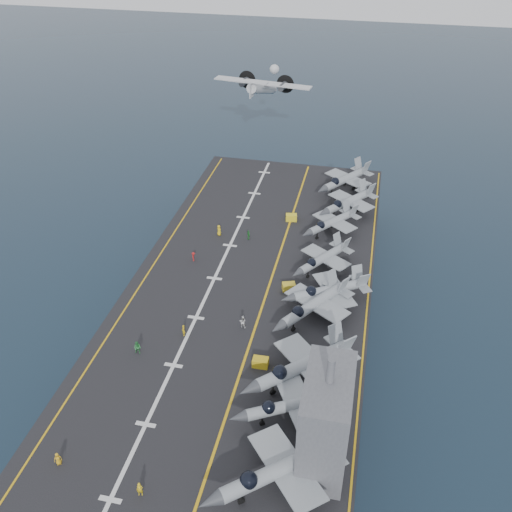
% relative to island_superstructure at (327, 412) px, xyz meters
% --- Properties ---
extents(ground, '(500.00, 500.00, 0.00)m').
position_rel_island_superstructure_xyz_m(ground, '(-15.00, 30.00, -17.90)').
color(ground, '#142135').
rests_on(ground, ground).
extents(hull, '(36.00, 90.00, 10.00)m').
position_rel_island_superstructure_xyz_m(hull, '(-15.00, 30.00, -12.90)').
color(hull, '#56595E').
rests_on(hull, ground).
extents(flight_deck, '(38.00, 92.00, 0.40)m').
position_rel_island_superstructure_xyz_m(flight_deck, '(-15.00, 30.00, -7.70)').
color(flight_deck, black).
rests_on(flight_deck, hull).
extents(foul_line, '(0.35, 90.00, 0.02)m').
position_rel_island_superstructure_xyz_m(foul_line, '(-12.00, 30.00, -7.48)').
color(foul_line, gold).
rests_on(foul_line, flight_deck).
extents(landing_centerline, '(0.50, 90.00, 0.02)m').
position_rel_island_superstructure_xyz_m(landing_centerline, '(-21.00, 30.00, -7.48)').
color(landing_centerline, silver).
rests_on(landing_centerline, flight_deck).
extents(deck_edge_port, '(0.25, 90.00, 0.02)m').
position_rel_island_superstructure_xyz_m(deck_edge_port, '(-32.00, 30.00, -7.48)').
color(deck_edge_port, gold).
rests_on(deck_edge_port, flight_deck).
extents(deck_edge_stbd, '(0.25, 90.00, 0.02)m').
position_rel_island_superstructure_xyz_m(deck_edge_stbd, '(3.50, 30.00, -7.48)').
color(deck_edge_stbd, gold).
rests_on(deck_edge_stbd, flight_deck).
extents(island_superstructure, '(5.00, 10.00, 15.00)m').
position_rel_island_superstructure_xyz_m(island_superstructure, '(0.00, 0.00, 0.00)').
color(island_superstructure, '#56595E').
rests_on(island_superstructure, flight_deck).
extents(fighter_jet_0, '(19.23, 18.58, 5.59)m').
position_rel_island_superstructure_xyz_m(fighter_jet_0, '(-4.11, -4.52, -4.70)').
color(fighter_jet_0, '#9198A2').
rests_on(fighter_jet_0, flight_deck).
extents(fighter_jet_1, '(16.46, 14.66, 4.77)m').
position_rel_island_superstructure_xyz_m(fighter_jet_1, '(-4.13, 4.77, -5.11)').
color(fighter_jet_1, gray).
rests_on(fighter_jet_1, flight_deck).
extents(fighter_jet_2, '(19.41, 19.20, 5.69)m').
position_rel_island_superstructure_xyz_m(fighter_jet_2, '(-3.85, 11.06, -4.65)').
color(fighter_jet_2, gray).
rests_on(fighter_jet_2, flight_deck).
extents(fighter_jet_3, '(16.59, 17.93, 5.18)m').
position_rel_island_superstructure_xyz_m(fighter_jet_3, '(-4.24, 23.69, -4.91)').
color(fighter_jet_3, gray).
rests_on(fighter_jet_3, flight_deck).
extents(fighter_jet_4, '(16.57, 15.01, 4.79)m').
position_rel_island_superstructure_xyz_m(fighter_jet_4, '(-2.34, 27.94, -5.10)').
color(fighter_jet_4, '#929AA2').
rests_on(fighter_jet_4, flight_deck).
extents(fighter_jet_5, '(14.20, 15.32, 4.43)m').
position_rel_island_superstructure_xyz_m(fighter_jet_5, '(-4.32, 36.39, -5.29)').
color(fighter_jet_5, '#98A2A8').
rests_on(fighter_jet_5, flight_deck).
extents(fighter_jet_6, '(14.72, 15.43, 4.47)m').
position_rel_island_superstructure_xyz_m(fighter_jet_6, '(-4.12, 48.24, -5.26)').
color(fighter_jet_6, '#8D959A').
rests_on(fighter_jet_6, flight_deck).
extents(fighter_jet_7, '(15.91, 16.73, 4.85)m').
position_rel_island_superstructure_xyz_m(fighter_jet_7, '(-1.81, 56.35, -5.08)').
color(fighter_jet_7, '#8E959C').
rests_on(fighter_jet_7, flight_deck).
extents(fighter_jet_8, '(16.39, 17.57, 5.08)m').
position_rel_island_superstructure_xyz_m(fighter_jet_8, '(-3.23, 65.61, -4.96)').
color(fighter_jet_8, '#999FA9').
rests_on(fighter_jet_8, flight_deck).
extents(tow_cart_a, '(2.11, 1.40, 1.25)m').
position_rel_island_superstructure_xyz_m(tow_cart_a, '(-9.69, 12.41, -6.88)').
color(tow_cart_a, gold).
rests_on(tow_cart_a, flight_deck).
extents(tow_cart_b, '(2.31, 1.87, 1.20)m').
position_rel_island_superstructure_xyz_m(tow_cart_b, '(-8.79, 29.60, -6.90)').
color(tow_cart_b, gold).
rests_on(tow_cart_b, flight_deck).
extents(tow_cart_c, '(2.26, 1.69, 1.23)m').
position_rel_island_superstructure_xyz_m(tow_cart_c, '(-11.90, 50.94, -6.89)').
color(tow_cart_c, yellow).
rests_on(tow_cart_c, flight_deck).
extents(crew_0, '(1.21, 1.12, 1.68)m').
position_rel_island_superstructure_xyz_m(crew_0, '(-28.39, -7.11, -6.66)').
color(crew_0, gold).
rests_on(crew_0, flight_deck).
extents(crew_1, '(1.17, 1.27, 1.76)m').
position_rel_island_superstructure_xyz_m(crew_1, '(-21.54, 16.01, -6.62)').
color(crew_1, gold).
rests_on(crew_1, flight_deck).
extents(crew_2, '(1.25, 0.87, 2.01)m').
position_rel_island_superstructure_xyz_m(crew_2, '(-26.46, 11.19, -6.50)').
color(crew_2, '#2F8C40').
rests_on(crew_2, flight_deck).
extents(crew_3, '(0.93, 1.15, 1.65)m').
position_rel_island_superstructure_xyz_m(crew_3, '(-25.78, 34.16, -6.67)').
color(crew_3, '#B21919').
rests_on(crew_3, flight_deck).
extents(crew_4, '(1.21, 1.25, 1.74)m').
position_rel_island_superstructure_xyz_m(crew_4, '(-18.31, 42.80, -6.63)').
color(crew_4, '#268C33').
rests_on(crew_4, flight_deck).
extents(crew_5, '(1.45, 1.40, 2.02)m').
position_rel_island_superstructure_xyz_m(crew_5, '(-23.78, 42.98, -6.49)').
color(crew_5, yellow).
rests_on(crew_5, flight_deck).
extents(crew_6, '(1.24, 0.97, 1.84)m').
position_rel_island_superstructure_xyz_m(crew_6, '(-18.10, -8.76, -6.58)').
color(crew_6, yellow).
rests_on(crew_6, flight_deck).
extents(crew_7, '(1.28, 0.93, 2.00)m').
position_rel_island_superstructure_xyz_m(crew_7, '(-13.79, 19.50, -6.50)').
color(crew_7, silver).
rests_on(crew_7, flight_deck).
extents(transport_plane, '(25.76, 19.41, 5.59)m').
position_rel_island_superstructure_xyz_m(transport_plane, '(-25.64, 89.77, 4.48)').
color(transport_plane, white).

